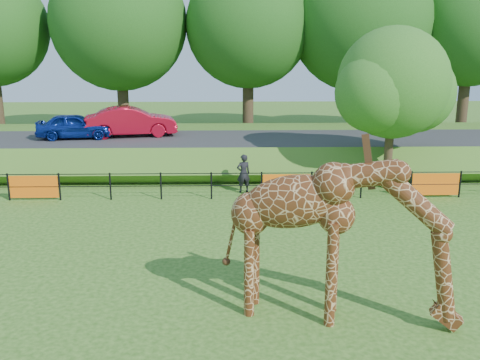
% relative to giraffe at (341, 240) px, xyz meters
% --- Properties ---
extents(ground, '(90.00, 90.00, 0.00)m').
position_rel_giraffe_xyz_m(ground, '(-3.11, 1.64, -1.88)').
color(ground, '#275114').
rests_on(ground, ground).
extents(giraffe, '(5.33, 2.26, 3.75)m').
position_rel_giraffe_xyz_m(giraffe, '(0.00, 0.00, 0.00)').
color(giraffe, '#502710').
rests_on(giraffe, ground).
extents(perimeter_fence, '(28.07, 0.10, 1.10)m').
position_rel_giraffe_xyz_m(perimeter_fence, '(-3.11, 9.64, -1.33)').
color(perimeter_fence, black).
rests_on(perimeter_fence, ground).
extents(embankment, '(40.00, 9.00, 1.30)m').
position_rel_giraffe_xyz_m(embankment, '(-3.11, 17.14, -1.23)').
color(embankment, '#275114').
rests_on(embankment, ground).
extents(road, '(40.00, 5.00, 0.12)m').
position_rel_giraffe_xyz_m(road, '(-3.11, 15.64, -0.52)').
color(road, '#2B2B2D').
rests_on(road, embankment).
extents(car_blue, '(3.85, 1.92, 1.26)m').
position_rel_giraffe_xyz_m(car_blue, '(-10.06, 15.74, 0.17)').
color(car_blue, navy).
rests_on(car_blue, road).
extents(car_red, '(4.79, 2.48, 1.50)m').
position_rel_giraffe_xyz_m(car_red, '(-7.36, 16.37, 0.30)').
color(car_red, red).
rests_on(car_red, road).
extents(visitor, '(0.68, 0.55, 1.61)m').
position_rel_giraffe_xyz_m(visitor, '(-1.80, 10.65, -1.07)').
color(visitor, black).
rests_on(visitor, ground).
extents(tree_east, '(5.40, 4.71, 6.76)m').
position_rel_giraffe_xyz_m(tree_east, '(4.49, 11.27, 2.41)').
color(tree_east, '#352517').
rests_on(tree_east, ground).
extents(bg_tree_line, '(37.30, 8.80, 11.82)m').
position_rel_giraffe_xyz_m(bg_tree_line, '(-1.22, 23.64, 5.32)').
color(bg_tree_line, '#352517').
rests_on(bg_tree_line, ground).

